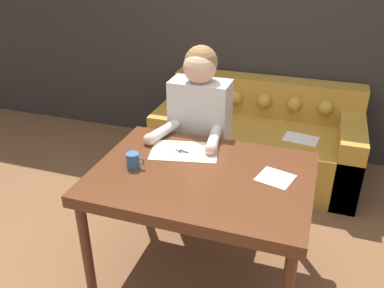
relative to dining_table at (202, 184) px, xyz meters
name	(u,v)px	position (x,y,z in m)	size (l,w,h in m)	color
ground_plane	(215,267)	(0.08, 0.05, -0.66)	(16.00, 16.00, 0.00)	brown
wall_back	(274,16)	(0.08, 1.86, 0.64)	(8.00, 0.06, 2.60)	#2D2823
dining_table	(202,184)	(0.00, 0.00, 0.00)	(1.25, 0.92, 0.74)	#562D19
couch	(258,140)	(0.10, 1.40, -0.37)	(1.73, 0.90, 0.78)	#B7842D
person	(199,132)	(-0.21, 0.62, 0.01)	(0.49, 0.58, 1.30)	#33281E
pattern_paper_main	(184,151)	(-0.18, 0.21, 0.08)	(0.46, 0.35, 0.00)	beige
pattern_paper_offcut	(275,178)	(0.41, 0.07, 0.08)	(0.23, 0.22, 0.00)	beige
scissors	(185,152)	(-0.17, 0.20, 0.08)	(0.20, 0.07, 0.01)	silver
mug	(133,160)	(-0.40, -0.07, 0.12)	(0.11, 0.08, 0.09)	#335B84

